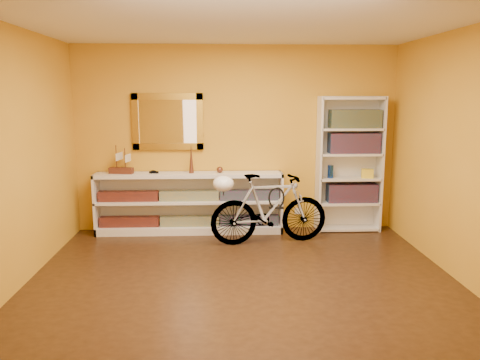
{
  "coord_description": "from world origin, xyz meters",
  "views": [
    {
      "loc": [
        -0.23,
        -4.67,
        1.93
      ],
      "look_at": [
        0.0,
        0.7,
        0.95
      ],
      "focal_mm": 35.41,
      "sensor_mm": 36.0,
      "label": 1
    }
  ],
  "objects_px": {
    "console_unit": "(190,203)",
    "bookcase": "(349,165)",
    "helmet": "(223,184)",
    "bicycle": "(269,209)"
  },
  "relations": [
    {
      "from": "console_unit",
      "to": "bookcase",
      "type": "relative_size",
      "value": 1.37
    },
    {
      "from": "console_unit",
      "to": "helmet",
      "type": "relative_size",
      "value": 9.79
    },
    {
      "from": "bicycle",
      "to": "helmet",
      "type": "height_order",
      "value": "bicycle"
    },
    {
      "from": "bookcase",
      "to": "bicycle",
      "type": "xyz_separation_m",
      "value": [
        -1.18,
        -0.56,
        -0.49
      ]
    },
    {
      "from": "console_unit",
      "to": "bicycle",
      "type": "xyz_separation_m",
      "value": [
        1.07,
        -0.54,
        0.04
      ]
    },
    {
      "from": "helmet",
      "to": "console_unit",
      "type": "bearing_deg",
      "value": 126.78
    },
    {
      "from": "bicycle",
      "to": "helmet",
      "type": "relative_size",
      "value": 5.94
    },
    {
      "from": "console_unit",
      "to": "bookcase",
      "type": "bearing_deg",
      "value": 0.64
    },
    {
      "from": "bookcase",
      "to": "bicycle",
      "type": "distance_m",
      "value": 1.4
    },
    {
      "from": "console_unit",
      "to": "helmet",
      "type": "height_order",
      "value": "helmet"
    }
  ]
}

